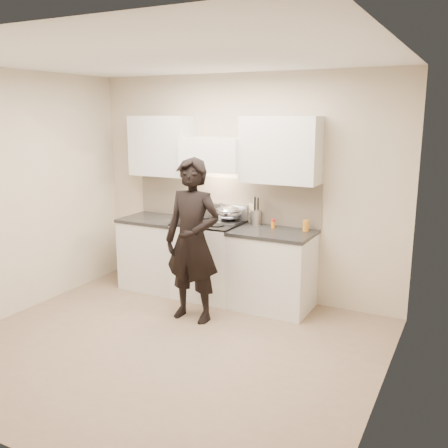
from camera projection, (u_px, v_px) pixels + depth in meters
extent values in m
plane|color=#8C725C|center=(167.00, 347.00, 4.87)|extent=(4.00, 4.00, 0.00)
cube|color=beige|center=(243.00, 187.00, 6.10)|extent=(4.00, 0.04, 2.70)
cube|color=beige|center=(3.00, 260.00, 3.06)|extent=(4.00, 0.04, 2.70)
cube|color=beige|center=(11.00, 195.00, 5.47)|extent=(0.04, 3.50, 2.70)
cube|color=beige|center=(388.00, 235.00, 3.69)|extent=(0.04, 3.50, 2.70)
cube|color=white|center=(159.00, 59.00, 4.29)|extent=(4.00, 3.50, 0.02)
cube|color=beige|center=(225.00, 199.00, 6.24)|extent=(2.50, 0.02, 0.53)
cube|color=beige|center=(220.00, 211.00, 6.26)|extent=(0.76, 0.08, 0.20)
cube|color=white|center=(214.00, 154.00, 5.97)|extent=(0.76, 0.40, 0.40)
cylinder|color=#A1A2B4|center=(207.00, 171.00, 5.86)|extent=(0.66, 0.02, 0.02)
cube|color=silver|center=(280.00, 150.00, 5.62)|extent=(0.90, 0.33, 0.75)
cube|color=silver|center=(161.00, 146.00, 6.33)|extent=(0.80, 0.33, 0.75)
cube|color=beige|center=(252.00, 208.00, 6.07)|extent=(0.08, 0.01, 0.12)
cube|color=white|center=(210.00, 260.00, 6.14)|extent=(0.76, 0.65, 0.92)
cube|color=black|center=(209.00, 223.00, 6.04)|extent=(0.76, 0.65, 0.02)
cube|color=silver|center=(226.00, 221.00, 6.07)|extent=(0.36, 0.34, 0.01)
cylinder|color=#A1A2B4|center=(197.00, 240.00, 5.82)|extent=(0.62, 0.02, 0.02)
cylinder|color=black|center=(190.00, 222.00, 5.99)|extent=(0.18, 0.18, 0.01)
cylinder|color=black|center=(217.00, 225.00, 5.83)|extent=(0.18, 0.18, 0.01)
cylinder|color=black|center=(203.00, 218.00, 6.25)|extent=(0.18, 0.18, 0.01)
cylinder|color=black|center=(228.00, 220.00, 6.09)|extent=(0.18, 0.18, 0.01)
cube|color=silver|center=(272.00, 271.00, 5.78)|extent=(0.90, 0.65, 0.88)
cube|color=black|center=(273.00, 233.00, 5.68)|extent=(0.92, 0.67, 0.04)
cube|color=silver|center=(157.00, 254.00, 6.50)|extent=(0.80, 0.65, 0.88)
cube|color=black|center=(156.00, 219.00, 6.40)|extent=(0.82, 0.67, 0.04)
ellipsoid|color=#A1A2B4|center=(229.00, 213.00, 6.05)|extent=(0.32, 0.32, 0.18)
torus|color=#A1A2B4|center=(229.00, 210.00, 6.04)|extent=(0.33, 0.33, 0.01)
ellipsoid|color=#C2B78B|center=(229.00, 214.00, 6.06)|extent=(0.18, 0.18, 0.08)
cylinder|color=silver|center=(221.00, 207.00, 5.94)|extent=(0.12, 0.22, 0.17)
cylinder|color=#A1A2B4|center=(190.00, 214.00, 6.00)|extent=(0.30, 0.30, 0.16)
cube|color=#A1A2B4|center=(181.00, 208.00, 6.09)|extent=(0.06, 0.04, 0.01)
cube|color=#A1A2B4|center=(198.00, 211.00, 5.89)|extent=(0.06, 0.04, 0.01)
cylinder|color=beige|center=(256.00, 217.00, 5.99)|extent=(0.12, 0.12, 0.18)
cylinder|color=black|center=(258.00, 210.00, 5.96)|extent=(0.01, 0.01, 0.31)
cylinder|color=silver|center=(258.00, 210.00, 5.98)|extent=(0.01, 0.01, 0.31)
cylinder|color=beige|center=(257.00, 210.00, 6.00)|extent=(0.01, 0.01, 0.31)
cylinder|color=black|center=(255.00, 210.00, 6.00)|extent=(0.01, 0.01, 0.31)
cylinder|color=beige|center=(254.00, 210.00, 5.98)|extent=(0.01, 0.01, 0.31)
cylinder|color=silver|center=(253.00, 210.00, 5.96)|extent=(0.01, 0.01, 0.31)
cylinder|color=black|center=(255.00, 210.00, 5.95)|extent=(0.01, 0.01, 0.31)
cylinder|color=beige|center=(257.00, 211.00, 5.94)|extent=(0.01, 0.01, 0.31)
cylinder|color=orange|center=(273.00, 225.00, 5.82)|extent=(0.05, 0.05, 0.08)
cylinder|color=red|center=(273.00, 220.00, 5.81)|extent=(0.05, 0.05, 0.03)
cylinder|color=orange|center=(306.00, 226.00, 5.66)|extent=(0.07, 0.07, 0.13)
imported|color=black|center=(193.00, 241.00, 5.36)|extent=(0.65, 0.43, 1.78)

